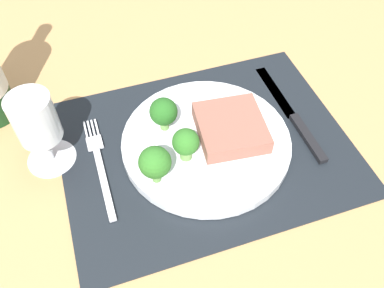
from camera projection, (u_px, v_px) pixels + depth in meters
ground_plane at (206, 153)px, 65.15cm from camera, size 140.00×110.00×3.00cm
placemat at (206, 146)px, 63.86cm from camera, size 44.32×34.11×0.30cm
plate at (206, 142)px, 63.12cm from camera, size 26.04×26.04×1.60cm
steak at (232, 130)px, 61.98cm from camera, size 10.99×11.50×2.59cm
broccoli_front_edge at (155, 163)px, 54.76cm from camera, size 4.54×4.54×6.36cm
broccoli_near_steak at (164, 112)px, 61.20cm from camera, size 4.29×4.29×5.79cm
broccoli_back_left at (186, 143)px, 57.79cm from camera, size 3.96×3.96×5.50cm
fork at (100, 165)px, 61.13cm from camera, size 2.40×19.20×0.50cm
knife at (295, 118)px, 66.94cm from camera, size 1.80×23.00×0.80cm
wine_glass at (37, 124)px, 56.15cm from camera, size 7.34×7.34×12.78cm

